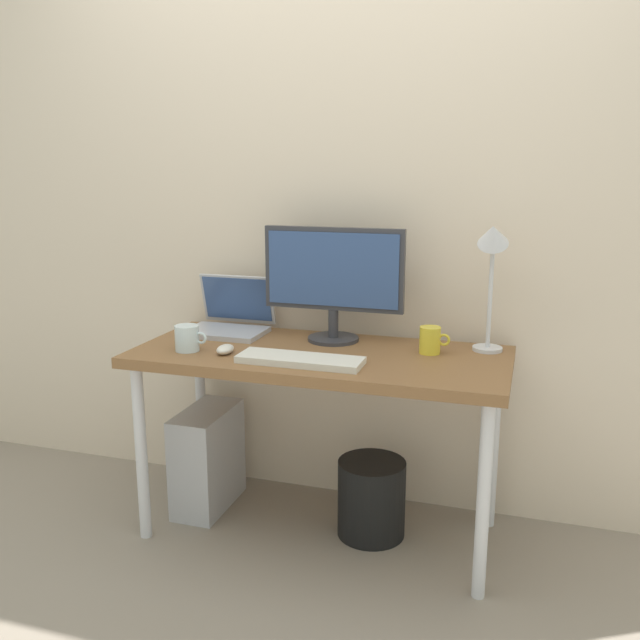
{
  "coord_description": "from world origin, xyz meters",
  "views": [
    {
      "loc": [
        0.73,
        -2.32,
        1.4
      ],
      "look_at": [
        0.0,
        0.0,
        0.85
      ],
      "focal_mm": 38.43,
      "sensor_mm": 36.0,
      "label": 1
    }
  ],
  "objects_px": {
    "coffee_mug": "(430,340)",
    "wastebasket": "(371,498)",
    "laptop": "(230,318)",
    "mouse": "(225,349)",
    "glass_cup": "(187,338)",
    "monitor": "(332,277)",
    "keyboard": "(300,360)",
    "computer_tower": "(208,458)",
    "desk": "(320,370)",
    "desk_lamp": "(492,256)"
  },
  "relations": [
    {
      "from": "mouse",
      "to": "keyboard",
      "type": "bearing_deg",
      "value": -5.95
    },
    {
      "from": "wastebasket",
      "to": "glass_cup",
      "type": "bearing_deg",
      "value": -165.75
    },
    {
      "from": "desk",
      "to": "keyboard",
      "type": "bearing_deg",
      "value": -97.3
    },
    {
      "from": "coffee_mug",
      "to": "wastebasket",
      "type": "height_order",
      "value": "coffee_mug"
    },
    {
      "from": "desk_lamp",
      "to": "mouse",
      "type": "bearing_deg",
      "value": -161.52
    },
    {
      "from": "monitor",
      "to": "computer_tower",
      "type": "distance_m",
      "value": 0.93
    },
    {
      "from": "computer_tower",
      "to": "wastebasket",
      "type": "relative_size",
      "value": 1.4
    },
    {
      "from": "coffee_mug",
      "to": "wastebasket",
      "type": "xyz_separation_m",
      "value": [
        -0.19,
        -0.07,
        -0.63
      ]
    },
    {
      "from": "mouse",
      "to": "monitor",
      "type": "bearing_deg",
      "value": 43.72
    },
    {
      "from": "monitor",
      "to": "mouse",
      "type": "bearing_deg",
      "value": -136.28
    },
    {
      "from": "desk_lamp",
      "to": "coffee_mug",
      "type": "bearing_deg",
      "value": -160.26
    },
    {
      "from": "monitor",
      "to": "laptop",
      "type": "distance_m",
      "value": 0.49
    },
    {
      "from": "mouse",
      "to": "coffee_mug",
      "type": "distance_m",
      "value": 0.75
    },
    {
      "from": "wastebasket",
      "to": "coffee_mug",
      "type": "bearing_deg",
      "value": 18.62
    },
    {
      "from": "monitor",
      "to": "coffee_mug",
      "type": "height_order",
      "value": "monitor"
    },
    {
      "from": "computer_tower",
      "to": "desk",
      "type": "bearing_deg",
      "value": -6.34
    },
    {
      "from": "laptop",
      "to": "coffee_mug",
      "type": "xyz_separation_m",
      "value": [
        0.84,
        -0.09,
        -0.01
      ]
    },
    {
      "from": "mouse",
      "to": "glass_cup",
      "type": "distance_m",
      "value": 0.15
    },
    {
      "from": "laptop",
      "to": "computer_tower",
      "type": "distance_m",
      "value": 0.59
    },
    {
      "from": "monitor",
      "to": "keyboard",
      "type": "bearing_deg",
      "value": -92.85
    },
    {
      "from": "desk",
      "to": "mouse",
      "type": "distance_m",
      "value": 0.36
    },
    {
      "from": "glass_cup",
      "to": "computer_tower",
      "type": "xyz_separation_m",
      "value": [
        -0.04,
        0.19,
        -0.56
      ]
    },
    {
      "from": "laptop",
      "to": "coffee_mug",
      "type": "bearing_deg",
      "value": -6.0
    },
    {
      "from": "laptop",
      "to": "glass_cup",
      "type": "bearing_deg",
      "value": -94.26
    },
    {
      "from": "monitor",
      "to": "desk_lamp",
      "type": "height_order",
      "value": "desk_lamp"
    },
    {
      "from": "glass_cup",
      "to": "wastebasket",
      "type": "relative_size",
      "value": 0.42
    },
    {
      "from": "mouse",
      "to": "glass_cup",
      "type": "height_order",
      "value": "glass_cup"
    },
    {
      "from": "mouse",
      "to": "wastebasket",
      "type": "height_order",
      "value": "mouse"
    },
    {
      "from": "glass_cup",
      "to": "computer_tower",
      "type": "distance_m",
      "value": 0.6
    },
    {
      "from": "computer_tower",
      "to": "wastebasket",
      "type": "bearing_deg",
      "value": -1.7
    },
    {
      "from": "mouse",
      "to": "coffee_mug",
      "type": "relative_size",
      "value": 0.8
    },
    {
      "from": "computer_tower",
      "to": "coffee_mug",
      "type": "bearing_deg",
      "value": 2.85
    },
    {
      "from": "laptop",
      "to": "desk",
      "type": "bearing_deg",
      "value": -22.9
    },
    {
      "from": "desk_lamp",
      "to": "glass_cup",
      "type": "bearing_deg",
      "value": -163.89
    },
    {
      "from": "desk",
      "to": "wastebasket",
      "type": "xyz_separation_m",
      "value": [
        0.2,
        0.04,
        -0.51
      ]
    },
    {
      "from": "coffee_mug",
      "to": "keyboard",
      "type": "bearing_deg",
      "value": -147.29
    },
    {
      "from": "desk",
      "to": "keyboard",
      "type": "relative_size",
      "value": 3.13
    },
    {
      "from": "laptop",
      "to": "desk_lamp",
      "type": "bearing_deg",
      "value": -0.96
    },
    {
      "from": "desk_lamp",
      "to": "wastebasket",
      "type": "distance_m",
      "value": 1.02
    },
    {
      "from": "desk",
      "to": "laptop",
      "type": "xyz_separation_m",
      "value": [
        -0.45,
        0.19,
        0.13
      ]
    },
    {
      "from": "glass_cup",
      "to": "wastebasket",
      "type": "bearing_deg",
      "value": 14.25
    },
    {
      "from": "desk",
      "to": "keyboard",
      "type": "height_order",
      "value": "keyboard"
    },
    {
      "from": "laptop",
      "to": "mouse",
      "type": "distance_m",
      "value": 0.35
    },
    {
      "from": "computer_tower",
      "to": "wastebasket",
      "type": "xyz_separation_m",
      "value": [
        0.7,
        -0.02,
        -0.06
      ]
    },
    {
      "from": "desk",
      "to": "coffee_mug",
      "type": "bearing_deg",
      "value": 14.51
    },
    {
      "from": "glass_cup",
      "to": "desk_lamp",
      "type": "bearing_deg",
      "value": 16.11
    },
    {
      "from": "monitor",
      "to": "wastebasket",
      "type": "xyz_separation_m",
      "value": [
        0.2,
        -0.14,
        -0.83
      ]
    },
    {
      "from": "laptop",
      "to": "computer_tower",
      "type": "xyz_separation_m",
      "value": [
        -0.06,
        -0.13,
        -0.57
      ]
    },
    {
      "from": "desk_lamp",
      "to": "keyboard",
      "type": "bearing_deg",
      "value": -151.18
    },
    {
      "from": "monitor",
      "to": "keyboard",
      "type": "xyz_separation_m",
      "value": [
        -0.02,
        -0.33,
        -0.24
      ]
    }
  ]
}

